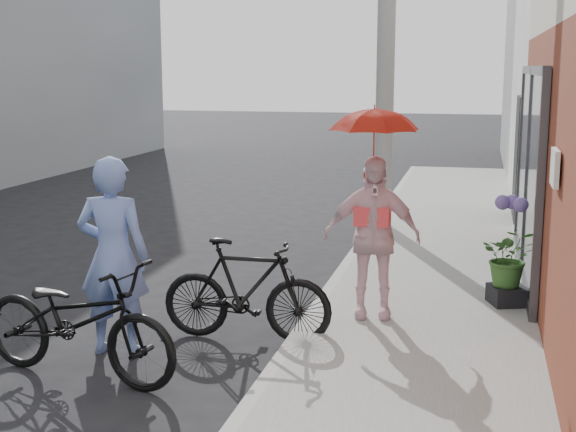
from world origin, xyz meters
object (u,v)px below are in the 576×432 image
at_px(officer, 113,256).
at_px(utility_pole, 387,8).
at_px(bike_left, 77,320).
at_px(bike_right, 247,290).
at_px(kimono_woman, 372,237).
at_px(planter, 508,295).

bearing_deg(officer, utility_pole, -110.70).
relative_size(officer, bike_left, 0.94).
height_order(officer, bike_right, officer).
xyz_separation_m(bike_left, kimono_woman, (2.23, 1.96, 0.43)).
height_order(utility_pole, kimono_woman, utility_pole).
height_order(utility_pole, bike_right, utility_pole).
distance_m(bike_left, kimono_woman, 3.00).
distance_m(kimono_woman, planter, 1.72).
bearing_deg(bike_left, kimono_woman, -37.75).
height_order(bike_left, kimono_woman, kimono_woman).
height_order(officer, bike_left, officer).
relative_size(bike_left, bike_right, 1.17).
bearing_deg(planter, utility_pole, 114.80).
xyz_separation_m(utility_pole, officer, (-1.75, -5.99, -2.58)).
distance_m(bike_left, planter, 4.51).
bearing_deg(bike_right, kimono_woman, -59.82).
distance_m(officer, planter, 4.17).
relative_size(utility_pole, bike_left, 3.57).
relative_size(utility_pole, planter, 18.92).
bearing_deg(utility_pole, planter, -65.20).
bearing_deg(kimono_woman, bike_right, -156.56).
height_order(utility_pole, planter, utility_pole).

